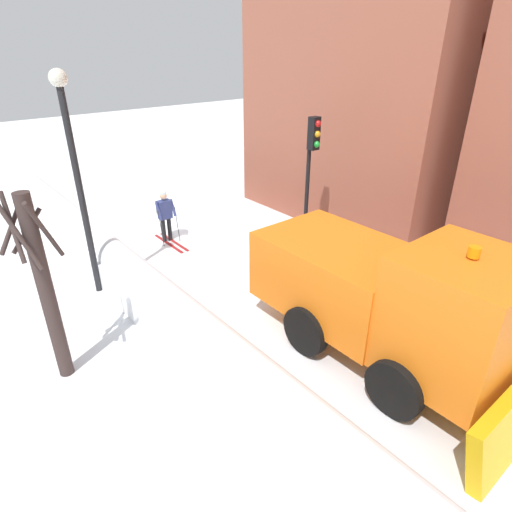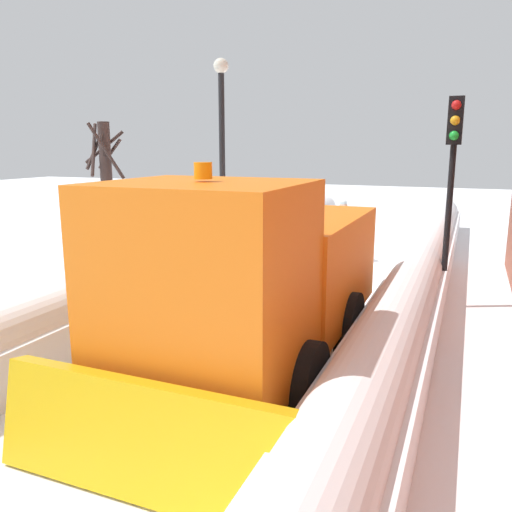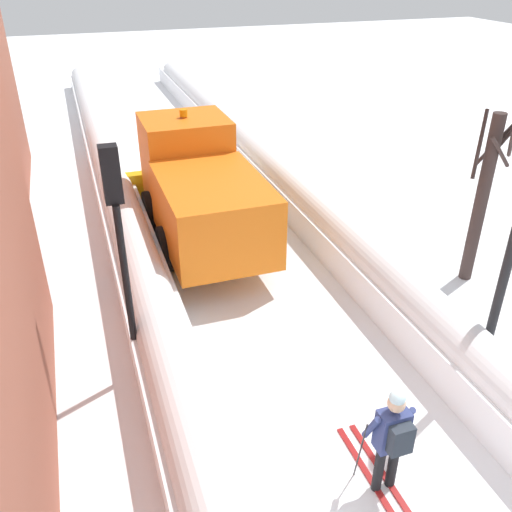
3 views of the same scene
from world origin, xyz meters
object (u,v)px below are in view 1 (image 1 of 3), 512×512
Objects in this scene: bare_tree_near at (44,285)px; skier at (165,213)px; street_lamp at (75,163)px; traffic_light_pole at (311,161)px; plow_truck at (388,297)px.

skier is at bearing -137.12° from bare_tree_near.
bare_tree_near is at bearing 42.88° from skier.
skier is 0.33× the size of street_lamp.
traffic_light_pole is at bearing 161.56° from street_lamp.
plow_truck is at bearing 119.29° from street_lamp.
street_lamp is 3.55m from bare_tree_near.
street_lamp is at bearing -122.40° from bare_tree_near.
street_lamp is (5.96, -1.99, 0.53)m from traffic_light_pole.
bare_tree_near is (7.71, 0.76, -0.89)m from traffic_light_pole.
traffic_light_pole is (-2.33, -4.49, 1.48)m from plow_truck.
skier is 0.43× the size of traffic_light_pole.
traffic_light_pole reaches higher than plow_truck.
traffic_light_pole is at bearing -174.36° from bare_tree_near.
bare_tree_near is at bearing 5.64° from traffic_light_pole.
bare_tree_near is (4.76, 4.42, 1.07)m from skier.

